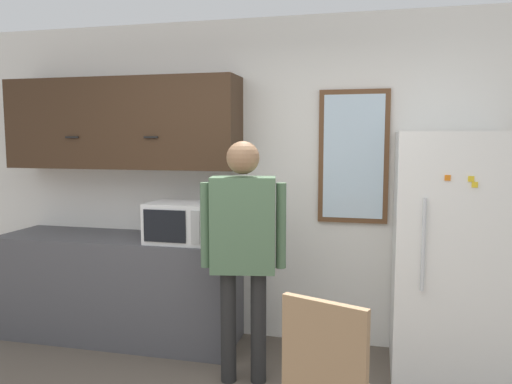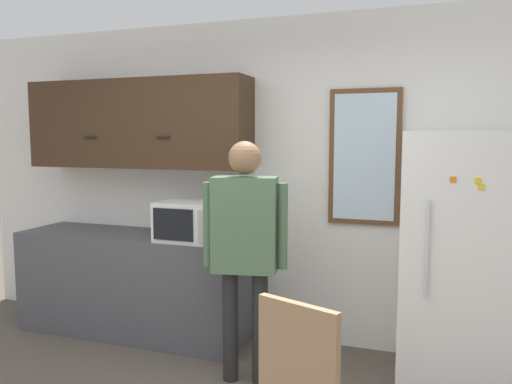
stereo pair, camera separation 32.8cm
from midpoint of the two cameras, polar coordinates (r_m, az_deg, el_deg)
back_wall at (r=4.24m, az=4.24°, el=1.20°), size 6.00×0.06×2.70m
counter at (r=4.55m, az=-11.76°, el=-10.19°), size 2.04×0.63×0.89m
upper_cabinets at (r=4.48m, az=-11.31°, el=7.62°), size 2.04×0.39×0.76m
microwave at (r=4.06m, az=-5.32°, el=-3.33°), size 0.49×0.41×0.32m
person at (r=3.45m, az=1.45°, el=-5.19°), size 0.58×0.30×1.70m
refrigerator at (r=3.80m, az=24.56°, el=-7.09°), size 0.77×0.73×1.76m
window at (r=4.05m, az=14.58°, el=3.87°), size 0.56×0.05×1.07m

